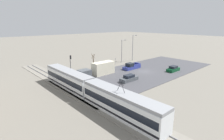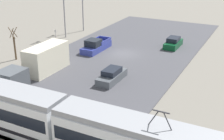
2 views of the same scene
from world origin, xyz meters
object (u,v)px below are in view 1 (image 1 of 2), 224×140
object	(u,v)px
box_truck	(99,70)
traffic_light_pole	(71,62)
sedan_car_1	(129,78)
no_parking_sign	(115,60)
street_tree	(93,62)
street_lamp_mid_block	(122,49)
street_lamp_near_crossing	(133,46)
light_rail_tram	(90,89)
sedan_car_0	(173,69)
pickup_truck	(131,67)

from	to	relation	value
box_truck	traffic_light_pole	size ratio (longest dim) A/B	2.03
box_truck	sedan_car_1	xyz separation A→B (m)	(-8.18, -2.32, -0.87)
no_parking_sign	street_tree	bearing A→B (deg)	89.57
traffic_light_pole	street_lamp_mid_block	distance (m)	19.71
box_truck	sedan_car_1	distance (m)	8.55
traffic_light_pole	street_lamp_near_crossing	xyz separation A→B (m)	(0.67, -24.68, 1.85)
box_truck	sedan_car_1	size ratio (longest dim) A/B	2.21
light_rail_tram	sedan_car_0	world-z (taller)	light_rail_tram
street_lamp_near_crossing	pickup_truck	bearing A→B (deg)	129.95
light_rail_tram	traffic_light_pole	size ratio (longest dim) A/B	6.04
street_lamp_mid_block	no_parking_sign	world-z (taller)	street_lamp_mid_block
box_truck	traffic_light_pole	bearing A→B (deg)	39.22
traffic_light_pole	no_parking_sign	size ratio (longest dim) A/B	2.44
light_rail_tram	no_parking_sign	world-z (taller)	light_rail_tram
pickup_truck	street_lamp_near_crossing	size ratio (longest dim) A/B	0.64
light_rail_tram	pickup_truck	world-z (taller)	light_rail_tram
pickup_truck	street_tree	size ratio (longest dim) A/B	1.29
light_rail_tram	street_tree	distance (m)	20.88
street_lamp_near_crossing	street_lamp_mid_block	xyz separation A→B (m)	(0.30, 5.03, -0.67)
light_rail_tram	box_truck	bearing A→B (deg)	-44.02
sedan_car_1	no_parking_sign	size ratio (longest dim) A/B	2.24
pickup_truck	street_tree	bearing A→B (deg)	45.88
traffic_light_pole	street_tree	xyz separation A→B (m)	(0.65, -7.62, -1.23)
box_truck	street_lamp_mid_block	size ratio (longest dim) A/B	1.33
sedan_car_1	no_parking_sign	bearing A→B (deg)	147.34
street_tree	street_lamp_near_crossing	distance (m)	17.33
pickup_truck	no_parking_sign	bearing A→B (deg)	-5.83
sedan_car_0	traffic_light_pole	xyz separation A→B (m)	(16.36, 22.15, 2.54)
box_truck	no_parking_sign	size ratio (longest dim) A/B	4.95
traffic_light_pole	street_tree	distance (m)	7.75
street_lamp_mid_block	street_tree	bearing A→B (deg)	91.47
light_rail_tram	sedan_car_0	bearing A→B (deg)	-91.01
light_rail_tram	sedan_car_1	bearing A→B (deg)	-80.81
light_rail_tram	box_truck	distance (m)	14.11
traffic_light_pole	street_lamp_near_crossing	distance (m)	24.76
box_truck	sedan_car_1	world-z (taller)	box_truck
sedan_car_1	street_lamp_mid_block	size ratio (longest dim) A/B	0.60
street_tree	street_lamp_mid_block	xyz separation A→B (m)	(0.31, -12.03, 2.41)
box_truck	pickup_truck	xyz separation A→B (m)	(-1.27, -10.84, -0.80)
box_truck	street_tree	world-z (taller)	street_tree
sedan_car_0	sedan_car_1	xyz separation A→B (m)	(2.44, 15.15, -0.01)
sedan_car_0	traffic_light_pole	bearing A→B (deg)	53.55
traffic_light_pole	sedan_car_1	bearing A→B (deg)	-153.31
street_lamp_near_crossing	no_parking_sign	distance (m)	9.22
sedan_car_1	no_parking_sign	distance (m)	17.24
light_rail_tram	pickup_truck	xyz separation A→B (m)	(8.87, -20.64, -1.04)
pickup_truck	traffic_light_pole	distance (m)	17.21
light_rail_tram	box_truck	size ratio (longest dim) A/B	2.97
street_lamp_mid_block	street_lamp_near_crossing	bearing A→B (deg)	-93.37
box_truck	no_parking_sign	xyz separation A→B (m)	(6.32, -11.62, -0.29)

